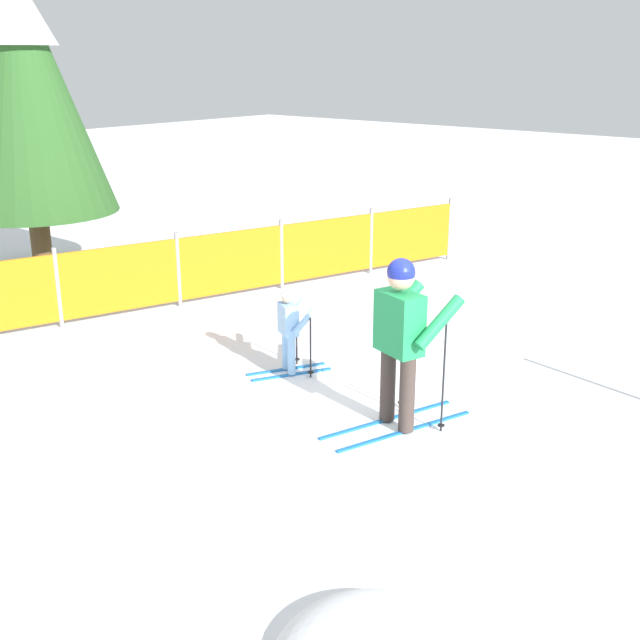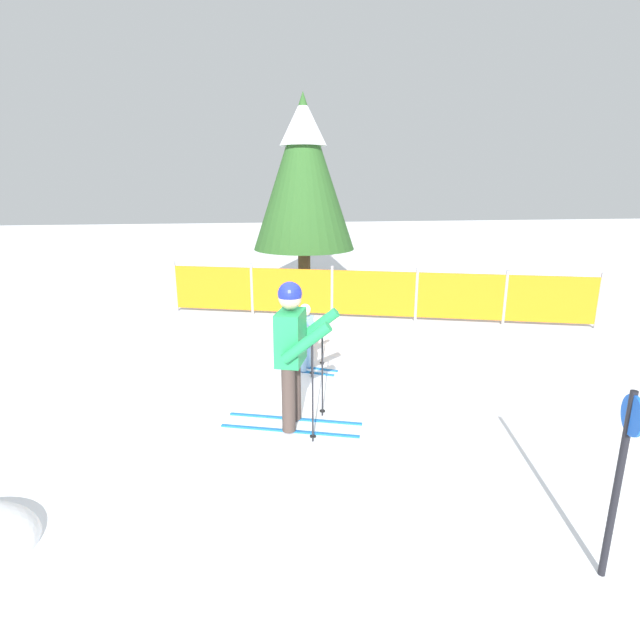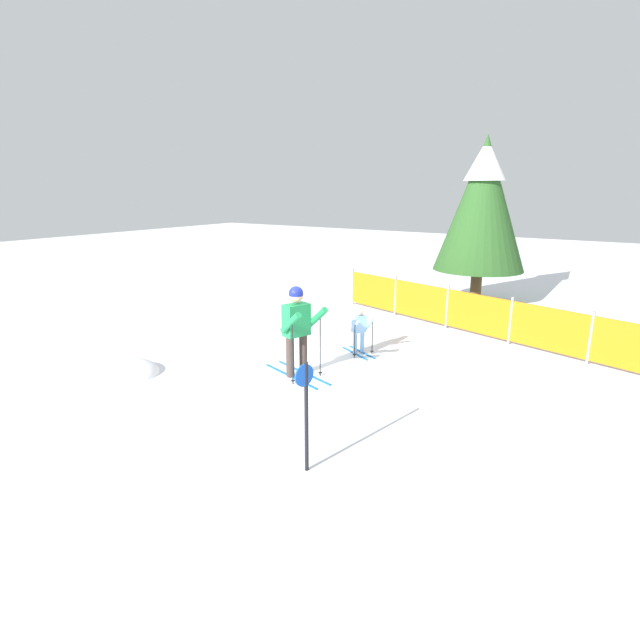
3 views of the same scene
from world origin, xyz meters
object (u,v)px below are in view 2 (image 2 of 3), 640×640
Objects in this scene: skier_child at (306,333)px; trail_marker at (621,467)px; skier_adult at (293,343)px; conifer_far at (303,170)px; safety_fence at (374,293)px.

skier_child is 4.66m from trail_marker.
conifer_far reaches higher than skier_adult.
safety_fence is 5.76× the size of trail_marker.
skier_child is 6.64m from conifer_far.
trail_marker is (1.66, -4.34, 0.29)m from skier_child.
conifer_far is (0.63, 6.14, 2.43)m from skier_child.
trail_marker is at bearing -90.24° from safety_fence.
safety_fence is 4.38m from conifer_far.
safety_fence is at bearing 89.76° from trail_marker.
safety_fence is at bearing 83.06° from skier_adult.
conifer_far is at bearing 95.57° from trail_marker.
skier_child is at bearing 96.52° from skier_adult.
skier_adult is 0.35× the size of conifer_far.
skier_child is (0.34, 1.75, -0.43)m from skier_adult.
conifer_far reaches higher than trail_marker.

